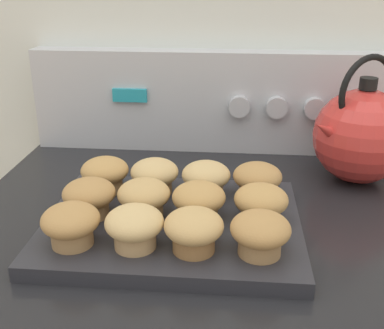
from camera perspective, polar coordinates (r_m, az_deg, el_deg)
control_panel at (r=1.00m, az=2.56°, el=7.50°), size 0.74×0.07×0.21m
muffin_pan at (r=0.71m, az=-2.27°, el=-7.14°), size 0.37×0.28×0.02m
muffin_r0_c0 at (r=0.64m, az=-14.16°, el=-6.82°), size 0.08×0.08×0.06m
muffin_r0_c1 at (r=0.62m, az=-6.83°, el=-7.26°), size 0.08×0.08×0.06m
muffin_r0_c2 at (r=0.61m, az=0.56°, el=-7.73°), size 0.08×0.08×0.06m
muffin_r0_c3 at (r=0.61m, az=8.09°, el=-8.01°), size 0.08×0.08×0.06m
muffin_r1_c0 at (r=0.71m, az=-12.08°, el=-3.75°), size 0.08×0.08×0.06m
muffin_r1_c1 at (r=0.70m, az=-5.72°, el=-3.90°), size 0.08×0.08×0.06m
muffin_r1_c2 at (r=0.68m, az=1.13°, el=-4.32°), size 0.08×0.08×0.06m
muffin_r1_c3 at (r=0.68m, az=8.17°, el=-4.55°), size 0.08×0.08×0.06m
muffin_r2_c0 at (r=0.78m, az=-10.27°, el=-1.06°), size 0.08×0.08×0.06m
muffin_r2_c1 at (r=0.77m, az=-4.46°, el=-1.28°), size 0.08×0.08×0.06m
muffin_r2_c2 at (r=0.75m, az=1.67°, el=-1.62°), size 0.08×0.08×0.06m
muffin_r2_c3 at (r=0.76m, az=7.75°, el=-1.78°), size 0.08×0.08×0.06m
tea_kettle at (r=0.89m, az=19.36°, el=3.39°), size 0.19×0.17×0.23m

